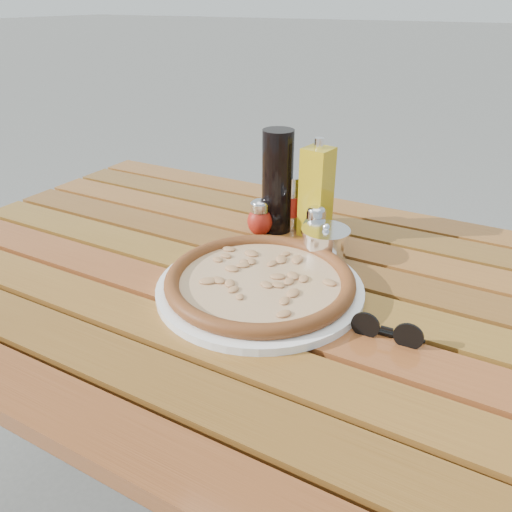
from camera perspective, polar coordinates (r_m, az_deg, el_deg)
The scene contains 10 objects.
table at distance 0.97m, azimuth -0.58°, elevation -6.06°, with size 1.40×0.90×0.75m.
plate at distance 0.87m, azimuth 0.45°, elevation -3.65°, with size 0.36×0.36×0.01m, color white.
pizza at distance 0.86m, azimuth 0.45°, elevation -2.76°, with size 0.39×0.39×0.03m.
pepper_shaker at distance 1.07m, azimuth 0.44°, elevation 4.39°, with size 0.06×0.06×0.08m.
oregano_shaker at distance 1.04m, azimuth 6.81°, elevation 3.56°, with size 0.07×0.07×0.08m.
dark_bottle at distance 1.07m, azimuth 2.47°, elevation 8.48°, with size 0.07×0.07×0.22m, color black.
soda_can at distance 1.10m, azimuth 3.99°, elevation 6.24°, with size 0.08×0.08×0.12m.
olive_oil_cruet at distance 1.05m, azimuth 6.90°, elevation 7.27°, with size 0.06×0.06×0.21m.
parmesan_tin at distance 0.99m, azimuth 7.87°, elevation 1.54°, with size 0.11×0.11×0.07m.
sunglasses at distance 0.78m, azimuth 14.72°, elevation -8.30°, with size 0.11×0.03×0.04m.
Camera 1 is at (0.40, -0.70, 1.21)m, focal length 35.00 mm.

